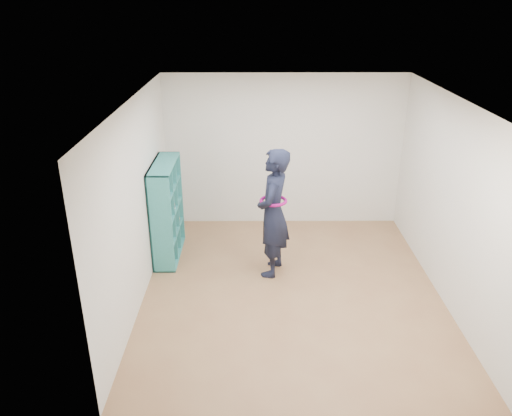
{
  "coord_description": "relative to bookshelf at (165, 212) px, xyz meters",
  "views": [
    {
      "loc": [
        -0.51,
        -5.86,
        3.77
      ],
      "look_at": [
        -0.48,
        0.3,
        1.1
      ],
      "focal_mm": 35.0,
      "sensor_mm": 36.0,
      "label": 1
    }
  ],
  "objects": [
    {
      "name": "wall_left",
      "position": [
        -0.15,
        -1.01,
        0.57
      ],
      "size": [
        0.02,
        4.5,
        2.6
      ],
      "primitive_type": "cube",
      "color": "silver",
      "rests_on": "floor"
    },
    {
      "name": "wall_right",
      "position": [
        3.85,
        -1.01,
        0.57
      ],
      "size": [
        0.02,
        4.5,
        2.6
      ],
      "primitive_type": "cube",
      "color": "silver",
      "rests_on": "floor"
    },
    {
      "name": "person",
      "position": [
        1.61,
        -0.52,
        0.2
      ],
      "size": [
        0.61,
        0.77,
        1.87
      ],
      "rotation": [
        0.0,
        0.0,
        -1.83
      ],
      "color": "black",
      "rests_on": "floor"
    },
    {
      "name": "bookshelf",
      "position": [
        0.0,
        0.0,
        0.0
      ],
      "size": [
        0.33,
        1.13,
        1.5
      ],
      "color": "#2A8376",
      "rests_on": "floor"
    },
    {
      "name": "wall_back",
      "position": [
        1.85,
        1.24,
        0.57
      ],
      "size": [
        4.0,
        0.02,
        2.6
      ],
      "primitive_type": "cube",
      "color": "silver",
      "rests_on": "floor"
    },
    {
      "name": "wall_front",
      "position": [
        1.85,
        -3.26,
        0.57
      ],
      "size": [
        4.0,
        0.02,
        2.6
      ],
      "primitive_type": "cube",
      "color": "silver",
      "rests_on": "floor"
    },
    {
      "name": "floor",
      "position": [
        1.85,
        -1.01,
        -0.73
      ],
      "size": [
        4.5,
        4.5,
        0.0
      ],
      "primitive_type": "plane",
      "color": "#8C5F3F",
      "rests_on": "ground"
    },
    {
      "name": "smartphone",
      "position": [
        1.48,
        -0.41,
        0.33
      ],
      "size": [
        0.03,
        0.09,
        0.12
      ],
      "rotation": [
        0.37,
        0.0,
        -0.25
      ],
      "color": "silver",
      "rests_on": "person"
    },
    {
      "name": "ceiling",
      "position": [
        1.85,
        -1.01,
        1.87
      ],
      "size": [
        4.5,
        4.5,
        0.0
      ],
      "primitive_type": "plane",
      "color": "white",
      "rests_on": "wall_back"
    }
  ]
}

